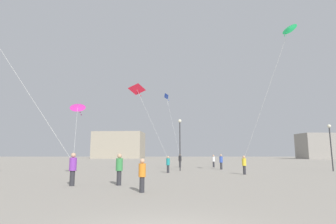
{
  "coord_description": "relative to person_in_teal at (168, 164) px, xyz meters",
  "views": [
    {
      "loc": [
        0.2,
        -5.81,
        1.81
      ],
      "look_at": [
        0.0,
        22.26,
        6.22
      ],
      "focal_mm": 28.27,
      "sensor_mm": 36.0,
      "label": 1
    }
  ],
  "objects": [
    {
      "name": "person_in_white",
      "position": [
        5.93,
        9.99,
        0.03
      ],
      "size": [
        0.36,
        0.36,
        1.64
      ],
      "rotation": [
        0.0,
        0.0,
        5.19
      ],
      "color": "#2D2D33",
      "rests_on": "ground_plane"
    },
    {
      "name": "person_in_teal",
      "position": [
        0.0,
        0.0,
        0.0
      ],
      "size": [
        0.34,
        0.34,
        1.57
      ],
      "rotation": [
        0.0,
        0.0,
        2.61
      ],
      "color": "#2D2D33",
      "rests_on": "ground_plane"
    },
    {
      "name": "building_centre_hall",
      "position": [
        52.98,
        64.35,
        3.36
      ],
      "size": [
        18.49,
        9.31,
        8.45
      ],
      "color": "gray",
      "rests_on": "ground_plane"
    },
    {
      "name": "kite_emerald_diamond",
      "position": [
        9.82,
        -5.29,
        10.86
      ],
      "size": [
        3.88,
        4.15,
        11.03
      ],
      "color": "green"
    },
    {
      "name": "person_in_blue",
      "position": [
        6.05,
        5.4,
        0.07
      ],
      "size": [
        0.37,
        0.37,
        1.71
      ],
      "rotation": [
        0.0,
        0.0,
        3.25
      ],
      "color": "#2D2D33",
      "rests_on": "ground_plane"
    },
    {
      "name": "person_in_green",
      "position": [
        -2.75,
        -9.88,
        0.12
      ],
      "size": [
        0.39,
        0.39,
        1.8
      ],
      "rotation": [
        0.0,
        0.0,
        2.6
      ],
      "color": "#2D2D33",
      "rests_on": "ground_plane"
    },
    {
      "name": "lamppost_east",
      "position": [
        1.25,
        3.01,
        2.76
      ],
      "size": [
        0.36,
        0.36,
        5.47
      ],
      "color": "#2D2D30",
      "rests_on": "ground_plane"
    },
    {
      "name": "person_in_orange",
      "position": [
        -1.14,
        -12.67,
        -0.0
      ],
      "size": [
        0.34,
        0.34,
        1.57
      ],
      "rotation": [
        0.0,
        0.0,
        0.99
      ],
      "color": "#2D2D33",
      "rests_on": "ground_plane"
    },
    {
      "name": "kite_cobalt_delta",
      "position": [
        -0.29,
        15.55,
        9.69
      ],
      "size": [
        2.28,
        6.59,
        9.86
      ],
      "color": "blue"
    },
    {
      "name": "building_left_hall",
      "position": [
        -19.02,
        74.92,
        4.02
      ],
      "size": [
        18.82,
        12.56,
        9.76
      ],
      "color": "#A39984",
      "rests_on": "ground_plane"
    },
    {
      "name": "person_in_black",
      "position": [
        1.5,
        9.73,
        0.1
      ],
      "size": [
        0.38,
        0.38,
        1.76
      ],
      "rotation": [
        0.0,
        0.0,
        2.85
      ],
      "color": "#2D2D33",
      "rests_on": "ground_plane"
    },
    {
      "name": "person_in_purple",
      "position": [
        -5.35,
        -10.16,
        0.15
      ],
      "size": [
        0.4,
        0.4,
        1.85
      ],
      "rotation": [
        0.0,
        0.0,
        5.53
      ],
      "color": "#2D2D33",
      "rests_on": "ground_plane"
    },
    {
      "name": "lamppost_west",
      "position": [
        16.92,
        2.32,
        2.39
      ],
      "size": [
        0.36,
        0.36,
        4.83
      ],
      "color": "#2D2D30",
      "rests_on": "ground_plane"
    },
    {
      "name": "kite_crimson_delta",
      "position": [
        -3.1,
        0.45,
        7.23
      ],
      "size": [
        3.89,
        1.08,
        7.3
      ],
      "color": "red"
    },
    {
      "name": "person_in_yellow",
      "position": [
        6.67,
        -1.91,
        0.03
      ],
      "size": [
        0.35,
        0.35,
        1.63
      ],
      "rotation": [
        0.0,
        0.0,
        3.78
      ],
      "color": "#2D2D33",
      "rests_on": "ground_plane"
    },
    {
      "name": "kite_magenta_diamond",
      "position": [
        -7.5,
        -3.83,
        4.77
      ],
      "size": [
        2.9,
        7.01,
        4.83
      ],
      "color": "#D12899"
    }
  ]
}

